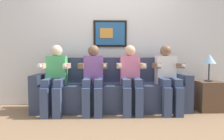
% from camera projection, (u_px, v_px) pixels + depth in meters
% --- Properties ---
extents(ground_plane, '(6.49, 6.49, 0.00)m').
position_uv_depth(ground_plane, '(112.00, 115.00, 3.04)').
color(ground_plane, '#8C6B4C').
extents(back_wall_assembly, '(4.99, 0.10, 2.60)m').
position_uv_depth(back_wall_assembly, '(111.00, 37.00, 3.71)').
color(back_wall_assembly, silver).
rests_on(back_wall_assembly, ground_plane).
extents(couch, '(2.59, 0.58, 0.90)m').
position_uv_depth(couch, '(112.00, 92.00, 3.34)').
color(couch, '#333D56').
rests_on(couch, ground_plane).
extents(person_leftmost, '(0.46, 0.56, 1.11)m').
position_uv_depth(person_leftmost, '(55.00, 76.00, 3.12)').
color(person_leftmost, '#4CB266').
rests_on(person_leftmost, ground_plane).
extents(person_left_center, '(0.46, 0.56, 1.11)m').
position_uv_depth(person_left_center, '(93.00, 76.00, 3.14)').
color(person_left_center, '#8C59A5').
rests_on(person_left_center, ground_plane).
extents(person_right_center, '(0.46, 0.56, 1.11)m').
position_uv_depth(person_right_center, '(131.00, 76.00, 3.16)').
color(person_right_center, pink).
rests_on(person_right_center, ground_plane).
extents(person_rightmost, '(0.46, 0.56, 1.11)m').
position_uv_depth(person_rightmost, '(168.00, 76.00, 3.19)').
color(person_rightmost, white).
rests_on(person_rightmost, ground_plane).
extents(side_table_right, '(0.40, 0.40, 0.50)m').
position_uv_depth(side_table_right, '(208.00, 96.00, 3.30)').
color(side_table_right, brown).
rests_on(side_table_right, ground_plane).
extents(table_lamp, '(0.22, 0.22, 0.46)m').
position_uv_depth(table_lamp, '(209.00, 60.00, 3.25)').
color(table_lamp, '#333338').
rests_on(table_lamp, side_table_right).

